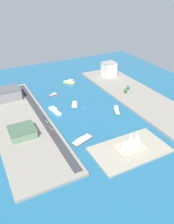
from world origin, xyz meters
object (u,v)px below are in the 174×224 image
traffic_light_waterfront (48,115)px  suv_black (24,94)px  ferry_yellow_fast (70,82)px  opera_landmark (131,142)px  barge_flat_brown (82,140)px  catamaran_blue (75,105)px  ferry_green_doubledeck (117,110)px  terminal_long_green (22,132)px  tugboat_red (54,94)px  hotel_broad_white (109,69)px  ferry_white_commuter (55,111)px  warehouse_low_gray (5,94)px  van_white (47,121)px  hatchback_blue (44,118)px  pickup_red (53,136)px  taxi_yellow_cab (51,128)px

traffic_light_waterfront → suv_black: bearing=-83.6°
ferry_yellow_fast → opera_landmark: (15.91, 201.06, 8.82)m
barge_flat_brown → catamaran_blue: bearing=-109.2°
ferry_green_doubledeck → terminal_long_green: size_ratio=0.74×
ferry_green_doubledeck → tugboat_red: bearing=-56.4°
tugboat_red → hotel_broad_white: 121.01m
barge_flat_brown → ferry_white_commuter: (4.15, -76.73, 0.95)m
warehouse_low_gray → terminal_long_green: bearing=89.9°
opera_landmark → van_white: bearing=-55.4°
traffic_light_waterfront → warehouse_low_gray: bearing=-64.5°
warehouse_low_gray → hatchback_blue: 86.45m
tugboat_red → opera_landmark: 170.04m
ferry_green_doubledeck → warehouse_low_gray: (131.40, -104.51, 9.18)m
hatchback_blue → ferry_yellow_fast: bearing=-129.0°
pickup_red → hatchback_blue: hatchback_blue is taller
ferry_white_commuter → taxi_yellow_cab: bearing=64.0°
tugboat_red → terminal_long_green: size_ratio=0.49×
warehouse_low_gray → pickup_red: size_ratio=10.50×
catamaran_blue → suv_black: suv_black is taller
traffic_light_waterfront → van_white: bearing=61.7°
ferry_white_commuter → ferry_yellow_fast: bearing=-125.2°
van_white → traffic_light_waterfront: (-4.19, -7.80, 3.40)m
ferry_white_commuter → tugboat_red: bearing=-108.2°
warehouse_low_gray → van_white: size_ratio=9.27×
tugboat_red → hotel_broad_white: (-117.90, -22.69, 15.09)m
barge_flat_brown → van_white: bearing=-65.5°
catamaran_blue → terminal_long_green: 96.98m
warehouse_low_gray → tugboat_red: bearing=168.9°
catamaran_blue → hotel_broad_white: hotel_broad_white is taller
hotel_broad_white → taxi_yellow_cab: hotel_broad_white is taller
taxi_yellow_cab → opera_landmark: bearing=130.6°
opera_landmark → suv_black: bearing=-69.6°
ferry_white_commuter → barge_flat_brown: bearing=93.1°
barge_flat_brown → hotel_broad_white: 199.94m
ferry_green_doubledeck → ferry_white_commuter: ferry_green_doubledeck is taller
ferry_yellow_fast → van_white: ferry_yellow_fast is taller
terminal_long_green → traffic_light_waterfront: (-39.00, -22.60, -0.78)m
catamaran_blue → taxi_yellow_cab: taxi_yellow_cab is taller
ferry_white_commuter → taxi_yellow_cab: ferry_white_commuter is taller
van_white → tugboat_red: bearing=-116.0°
pickup_red → taxi_yellow_cab: bearing=-102.7°
ferry_green_doubledeck → opera_landmark: opera_landmark is taller
ferry_green_doubledeck → hotel_broad_white: size_ratio=0.84×
terminal_long_green → opera_landmark: bearing=141.8°
warehouse_low_gray → taxi_yellow_cab: 112.32m
catamaran_blue → taxi_yellow_cab: (52.43, 45.31, 2.26)m
catamaran_blue → hotel_broad_white: 125.07m
ferry_green_doubledeck → hatchback_blue: bearing=-14.9°
ferry_white_commuter → warehouse_low_gray: warehouse_low_gray is taller
taxi_yellow_cab → opera_landmark: (-64.10, 74.91, 7.01)m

